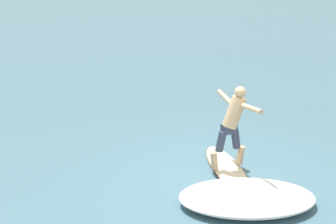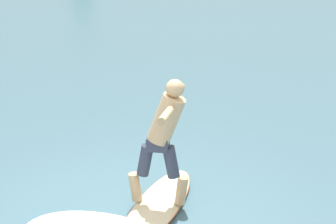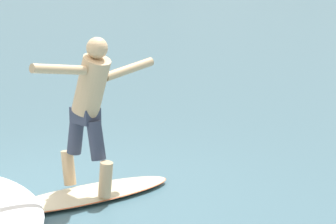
# 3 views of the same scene
# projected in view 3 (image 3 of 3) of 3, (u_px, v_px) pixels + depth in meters

# --- Properties ---
(ground_plane) EXTENTS (200.00, 200.00, 0.00)m
(ground_plane) POSITION_uv_depth(u_px,v_px,m) (49.00, 201.00, 8.12)
(ground_plane) COLOR #436A7A
(surfboard) EXTENTS (1.58, 2.00, 0.23)m
(surfboard) POSITION_uv_depth(u_px,v_px,m) (84.00, 195.00, 8.16)
(surfboard) COLOR beige
(surfboard) RESTS_ON ground
(surfer) EXTENTS (0.89, 1.43, 1.61)m
(surfer) POSITION_uv_depth(u_px,v_px,m) (90.00, 103.00, 7.91)
(surfer) COLOR tan
(surfer) RESTS_ON surfboard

